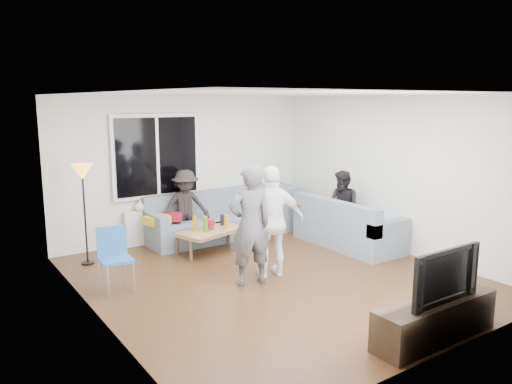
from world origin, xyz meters
TOP-DOWN VIEW (x-y plane):
  - floor at (0.00, 0.00)m, footprint 5.00×5.50m
  - ceiling at (0.00, 0.00)m, footprint 5.00×5.50m
  - wall_back at (0.00, 2.77)m, footprint 5.00×0.04m
  - wall_front at (0.00, -2.77)m, footprint 5.00×0.04m
  - wall_left at (-2.52, 0.00)m, footprint 0.04×5.50m
  - wall_right at (2.52, 0.00)m, footprint 0.04×5.50m
  - window_frame at (-0.60, 2.69)m, footprint 1.62×0.06m
  - window_glass at (-0.60, 2.65)m, footprint 1.50×0.02m
  - window_mullion at (-0.60, 2.64)m, footprint 0.05×0.03m
  - radiator at (-0.60, 2.65)m, footprint 1.30×0.12m
  - potted_plant at (-0.17, 2.62)m, footprint 0.24×0.21m
  - vase at (-0.97, 2.62)m, footprint 0.19×0.19m
  - sofa_back_section at (0.22, 2.27)m, footprint 2.30×0.85m
  - sofa_right_section at (2.02, 0.55)m, footprint 2.00×0.85m
  - sofa_corner at (1.65, 2.27)m, footprint 0.85×0.85m
  - cushion_yellow at (-0.83, 2.25)m, footprint 0.44×0.39m
  - cushion_red at (-0.51, 2.33)m, footprint 0.45×0.43m
  - coffee_table at (-0.17, 1.54)m, footprint 1.22×0.88m
  - pitcher at (-0.17, 1.58)m, footprint 0.17×0.17m
  - side_chair at (-2.05, 0.73)m, footprint 0.43×0.43m
  - floor_lamp at (-2.05, 2.11)m, footprint 0.32×0.32m
  - player_left at (-0.42, -0.02)m, footprint 0.68×0.51m
  - player_right at (0.02, 0.07)m, footprint 1.02×0.64m
  - spectator_right at (2.02, 0.70)m, footprint 0.53×0.66m
  - spectator_back at (-0.25, 2.30)m, footprint 0.93×0.65m
  - tv_console at (0.30, -2.50)m, footprint 1.60×0.40m
  - television at (0.30, -2.50)m, footprint 1.01×0.13m
  - bottle_a at (-0.43, 1.61)m, footprint 0.07×0.07m
  - bottle_d at (0.08, 1.43)m, footprint 0.07×0.07m
  - bottle_e at (0.13, 1.68)m, footprint 0.07×0.07m
  - bottle_c at (-0.17, 1.66)m, footprint 0.07×0.07m
  - bottle_b at (-0.33, 1.43)m, footprint 0.08×0.08m

SIDE VIEW (x-z plane):
  - floor at x=0.00m, z-range -0.04..0.00m
  - coffee_table at x=-0.17m, z-range 0.00..0.40m
  - tv_console at x=0.30m, z-range 0.00..0.44m
  - radiator at x=-0.60m, z-range 0.00..0.62m
  - sofa_back_section at x=0.22m, z-range 0.00..0.85m
  - sofa_right_section at x=2.02m, z-range 0.00..0.85m
  - sofa_corner at x=1.65m, z-range 0.00..0.85m
  - side_chair at x=-2.05m, z-range 0.00..0.86m
  - pitcher at x=-0.17m, z-range 0.40..0.57m
  - bottle_e at x=0.13m, z-range 0.40..0.59m
  - cushion_yellow at x=-0.83m, z-range 0.44..0.58m
  - cushion_red at x=-0.51m, z-range 0.45..0.57m
  - bottle_c at x=-0.17m, z-range 0.40..0.63m
  - bottle_d at x=0.08m, z-range 0.40..0.64m
  - bottle_a at x=-0.43m, z-range 0.40..0.65m
  - bottle_b at x=-0.33m, z-range 0.40..0.66m
  - spectator_right at x=2.02m, z-range 0.00..1.31m
  - spectator_back at x=-0.25m, z-range 0.00..1.32m
  - vase at x=-0.97m, z-range 0.62..0.81m
  - television at x=0.30m, z-range 0.44..1.02m
  - floor_lamp at x=-2.05m, z-range 0.00..1.56m
  - potted_plant at x=-0.17m, z-range 0.62..0.97m
  - player_right at x=0.02m, z-range 0.00..1.62m
  - player_left at x=-0.42m, z-range 0.00..1.67m
  - wall_back at x=0.00m, z-range 0.00..2.60m
  - wall_front at x=0.00m, z-range 0.00..2.60m
  - wall_left at x=-2.52m, z-range 0.00..2.60m
  - wall_right at x=2.52m, z-range 0.00..2.60m
  - window_frame at x=-0.60m, z-range 0.81..2.29m
  - window_glass at x=-0.60m, z-range 0.88..2.23m
  - window_mullion at x=-0.60m, z-range 0.88..2.23m
  - ceiling at x=0.00m, z-range 2.60..2.64m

